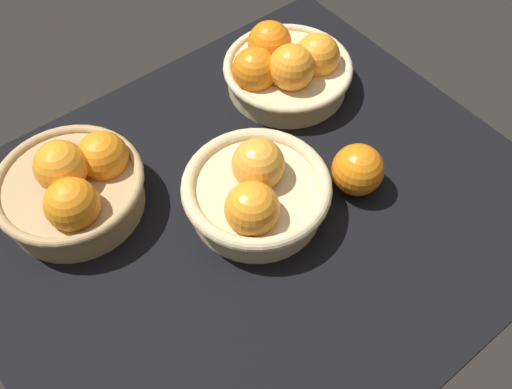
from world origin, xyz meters
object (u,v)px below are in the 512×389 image
(basket_center, at_px, (258,193))
(basket_near_left, at_px, (286,68))
(loose_orange_front_gap, at_px, (358,170))
(basket_near_right, at_px, (74,187))

(basket_center, bearing_deg, basket_near_left, -138.42)
(basket_near_left, xyz_separation_m, basket_center, (0.21, 0.18, 0.00))
(loose_orange_front_gap, bearing_deg, basket_center, -21.18)
(basket_center, xyz_separation_m, basket_near_right, (0.21, -0.17, 0.00))
(basket_center, height_order, loose_orange_front_gap, basket_center)
(basket_center, height_order, basket_near_right, basket_near_right)
(basket_near_left, distance_m, basket_near_right, 0.42)
(basket_near_left, height_order, basket_near_right, basket_near_right)
(basket_near_left, bearing_deg, basket_center, 41.58)
(basket_near_left, relative_size, loose_orange_front_gap, 2.82)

